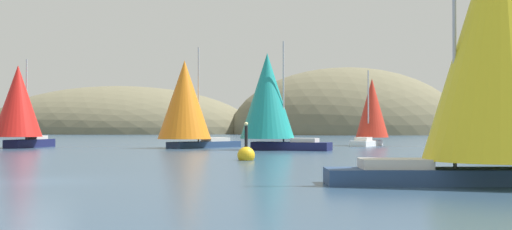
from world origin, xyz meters
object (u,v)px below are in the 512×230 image
at_px(channel_buoy, 246,154).
at_px(sailboat_teal_sail, 269,98).
at_px(sailboat_yellow_sail, 499,36).
at_px(sailboat_scarlet_sail, 372,111).
at_px(sailboat_red_spinnaker, 19,103).
at_px(sailboat_orange_sail, 186,102).

bearing_deg(channel_buoy, sailboat_teal_sail, 94.92).
distance_m(sailboat_yellow_sail, channel_buoy, 19.47).
xyz_separation_m(sailboat_teal_sail, channel_buoy, (1.43, -16.55, -4.22)).
bearing_deg(sailboat_scarlet_sail, sailboat_yellow_sail, -83.43).
bearing_deg(sailboat_scarlet_sail, channel_buoy, -103.83).
relative_size(sailboat_red_spinnaker, sailboat_scarlet_sail, 1.09).
xyz_separation_m(sailboat_red_spinnaker, sailboat_teal_sail, (24.50, -0.30, 0.30)).
distance_m(sailboat_teal_sail, sailboat_scarlet_sail, 16.27).
xyz_separation_m(sailboat_scarlet_sail, channel_buoy, (-7.43, -30.17, -3.38)).
bearing_deg(sailboat_red_spinnaker, sailboat_scarlet_sail, 21.77).
distance_m(sailboat_yellow_sail, sailboat_teal_sail, 33.60).
height_order(sailboat_red_spinnaker, sailboat_yellow_sail, sailboat_yellow_sail).
relative_size(sailboat_yellow_sail, channel_buoy, 4.08).
height_order(sailboat_red_spinnaker, sailboat_orange_sail, sailboat_orange_sail).
relative_size(sailboat_red_spinnaker, sailboat_orange_sail, 0.89).
xyz_separation_m(sailboat_teal_sail, sailboat_scarlet_sail, (8.85, 13.62, -0.84)).
bearing_deg(sailboat_orange_sail, sailboat_scarlet_sail, 31.27).
relative_size(sailboat_red_spinnaker, sailboat_teal_sail, 0.91).
relative_size(sailboat_orange_sail, sailboat_scarlet_sail, 1.23).
bearing_deg(sailboat_scarlet_sail, sailboat_red_spinnaker, -158.23).
xyz_separation_m(sailboat_red_spinnaker, channel_buoy, (25.93, -16.85, -3.92)).
height_order(sailboat_orange_sail, sailboat_teal_sail, sailboat_orange_sail).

